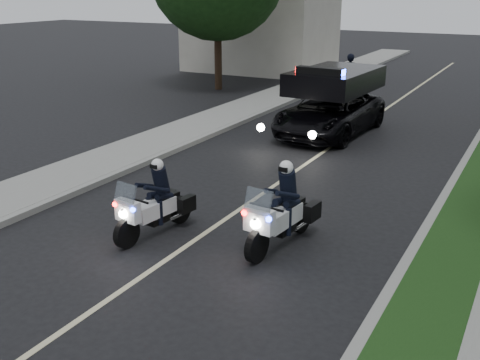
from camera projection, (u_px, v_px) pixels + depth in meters
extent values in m
plane|color=black|center=(101.00, 305.00, 9.41)|extent=(120.00, 120.00, 0.00)
cube|color=gray|center=(459.00, 172.00, 15.87)|extent=(0.20, 60.00, 0.15)
cube|color=gray|center=(207.00, 137.00, 19.56)|extent=(0.20, 60.00, 0.15)
cube|color=gray|center=(180.00, 133.00, 20.05)|extent=(2.00, 60.00, 0.16)
cube|color=#A8A396|center=(261.00, 11.00, 34.43)|extent=(8.00, 6.00, 7.00)
cube|color=#BFB78C|center=(320.00, 155.00, 17.74)|extent=(0.12, 50.00, 0.01)
imported|color=black|center=(329.00, 134.00, 20.23)|extent=(2.77, 5.49, 2.61)
imported|color=black|center=(348.00, 101.00, 25.99)|extent=(0.67, 1.87, 0.97)
imported|color=black|center=(348.00, 101.00, 25.99)|extent=(0.70, 0.48, 1.91)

